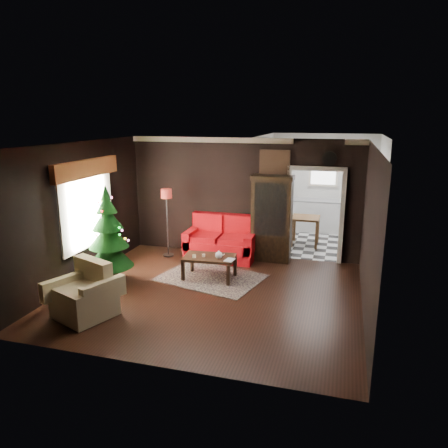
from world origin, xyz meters
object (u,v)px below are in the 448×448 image
(floor_lamp, at_px, (167,223))
(kitchen_table, at_px, (305,231))
(curio_cabinet, at_px, (272,220))
(coffee_table, at_px, (209,267))
(armchair, at_px, (84,291))
(teapot, at_px, (219,255))
(christmas_tree, at_px, (108,233))
(wall_clock, at_px, (329,159))
(loveseat, at_px, (221,238))

(floor_lamp, bearing_deg, kitchen_table, 31.32)
(curio_cabinet, xyz_separation_m, coffee_table, (-1.02, -1.52, -0.70))
(armchair, xyz_separation_m, coffee_table, (1.48, 2.22, -0.21))
(coffee_table, height_order, teapot, teapot)
(teapot, bearing_deg, christmas_tree, -162.25)
(kitchen_table, bearing_deg, teapot, -115.36)
(curio_cabinet, bearing_deg, floor_lamp, -169.83)
(coffee_table, bearing_deg, armchair, -123.67)
(coffee_table, distance_m, teapot, 0.40)
(floor_lamp, height_order, wall_clock, wall_clock)
(loveseat, distance_m, floor_lamp, 1.32)
(kitchen_table, bearing_deg, coffee_table, -119.53)
(curio_cabinet, height_order, christmas_tree, christmas_tree)
(curio_cabinet, relative_size, teapot, 11.17)
(armchair, bearing_deg, teapot, 73.16)
(christmas_tree, distance_m, coffee_table, 2.15)
(floor_lamp, height_order, armchair, floor_lamp)
(loveseat, relative_size, teapot, 10.00)
(loveseat, relative_size, floor_lamp, 1.05)
(curio_cabinet, bearing_deg, christmas_tree, -141.57)
(christmas_tree, bearing_deg, floor_lamp, 76.09)
(loveseat, xyz_separation_m, floor_lamp, (-1.26, -0.21, 0.33))
(coffee_table, bearing_deg, wall_clock, 37.42)
(loveseat, bearing_deg, kitchen_table, 42.51)
(christmas_tree, height_order, coffee_table, christmas_tree)
(loveseat, height_order, wall_clock, wall_clock)
(teapot, bearing_deg, coffee_table, 158.40)
(kitchen_table, bearing_deg, curio_cabinet, -114.44)
(loveseat, bearing_deg, wall_clock, 9.66)
(wall_clock, distance_m, kitchen_table, 2.43)
(loveseat, xyz_separation_m, christmas_tree, (-1.72, -2.06, 0.55))
(christmas_tree, height_order, wall_clock, wall_clock)
(loveseat, relative_size, curio_cabinet, 0.89)
(armchair, relative_size, teapot, 5.29)
(loveseat, bearing_deg, christmas_tree, -129.89)
(christmas_tree, bearing_deg, coffee_table, 22.25)
(loveseat, height_order, floor_lamp, floor_lamp)
(loveseat, xyz_separation_m, wall_clock, (2.35, 0.40, 1.88))
(teapot, xyz_separation_m, kitchen_table, (1.44, 3.04, -0.19))
(armchair, height_order, kitchen_table, armchair)
(curio_cabinet, distance_m, kitchen_table, 1.67)
(christmas_tree, relative_size, armchair, 1.99)
(teapot, bearing_deg, wall_clock, 41.96)
(teapot, xyz_separation_m, wall_clock, (1.99, 1.79, 1.82))
(floor_lamp, distance_m, coffee_table, 1.86)
(loveseat, height_order, teapot, loveseat)
(loveseat, distance_m, teapot, 1.44)
(armchair, bearing_deg, coffee_table, 78.24)
(teapot, relative_size, kitchen_table, 0.23)
(christmas_tree, xyz_separation_m, armchair, (0.37, -1.46, -0.59))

